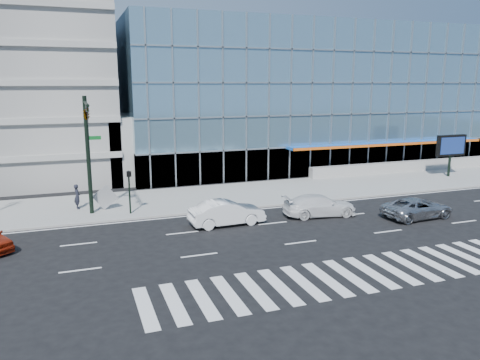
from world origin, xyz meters
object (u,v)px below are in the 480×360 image
object	(u,v)px
tilted_panel	(105,197)
pedestrian	(77,197)
marquee_sign	(451,146)
white_suv	(320,205)
traffic_signal	(87,128)
ped_signal_post	(129,185)
silver_suv	(418,208)
white_sedan	(227,213)

from	to	relation	value
tilted_panel	pedestrian	bearing A→B (deg)	153.07
marquee_sign	white_suv	bearing A→B (deg)	-157.79
traffic_signal	ped_signal_post	xyz separation A→B (m)	(2.50, 0.37, -4.02)
marquee_sign	silver_suv	bearing A→B (deg)	-140.42
tilted_panel	white_suv	bearing A→B (deg)	-22.62
white_suv	silver_suv	bearing A→B (deg)	-107.09
ped_signal_post	marquee_sign	distance (m)	30.67
marquee_sign	pedestrian	distance (m)	33.95
white_suv	traffic_signal	bearing A→B (deg)	81.69
silver_suv	pedestrian	bearing A→B (deg)	62.27
white_suv	tilted_panel	distance (m)	15.04
silver_suv	white_suv	distance (m)	6.57
ped_signal_post	pedestrian	distance (m)	4.42
ped_signal_post	traffic_signal	bearing A→B (deg)	-171.48
pedestrian	tilted_panel	size ratio (longest dim) A/B	1.36
marquee_sign	white_sedan	distance (m)	26.06
traffic_signal	tilted_panel	world-z (taller)	traffic_signal
traffic_signal	tilted_panel	bearing A→B (deg)	64.11
ped_signal_post	marquee_sign	xyz separation A→B (m)	(30.50, 3.05, 0.93)
traffic_signal	tilted_panel	size ratio (longest dim) A/B	6.15
pedestrian	marquee_sign	bearing A→B (deg)	-99.72
ped_signal_post	white_sedan	world-z (taller)	ped_signal_post
pedestrian	ped_signal_post	bearing A→B (deg)	-138.14
ped_signal_post	pedestrian	size ratio (longest dim) A/B	1.69
traffic_signal	ped_signal_post	world-z (taller)	traffic_signal
marquee_sign	white_suv	size ratio (longest dim) A/B	0.79
silver_suv	white_sedan	bearing A→B (deg)	73.77
traffic_signal	tilted_panel	xyz separation A→B (m)	(0.97, 2.00, -5.10)
marquee_sign	tilted_panel	distance (m)	32.12
white_sedan	tilted_panel	distance (m)	9.22
marquee_sign	silver_suv	distance (m)	16.07
marquee_sign	tilted_panel	size ratio (longest dim) A/B	3.08
traffic_signal	pedestrian	world-z (taller)	traffic_signal
white_sedan	tilted_panel	size ratio (longest dim) A/B	3.74
white_suv	tilted_panel	size ratio (longest dim) A/B	3.88
marquee_sign	silver_suv	size ratio (longest dim) A/B	0.81
pedestrian	tilted_panel	bearing A→B (deg)	-128.41
white_sedan	white_suv	bearing A→B (deg)	-93.52
white_suv	white_sedan	distance (m)	6.67
pedestrian	white_suv	bearing A→B (deg)	-124.62
white_sedan	marquee_sign	bearing A→B (deg)	-75.81
marquee_sign	tilted_panel	world-z (taller)	marquee_sign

